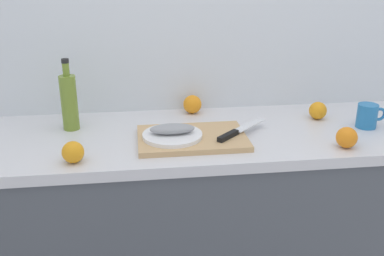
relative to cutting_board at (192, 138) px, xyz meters
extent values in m
cube|color=silver|center=(0.08, 0.40, 0.34)|extent=(3.20, 0.05, 2.50)
cube|color=#4C5159|center=(0.08, 0.08, -0.48)|extent=(2.00, 0.58, 0.86)
cube|color=silver|center=(0.08, 0.08, -0.03)|extent=(2.00, 0.60, 0.04)
cube|color=tan|center=(0.00, 0.00, 0.00)|extent=(0.40, 0.28, 0.02)
cylinder|color=white|center=(-0.07, -0.01, 0.02)|extent=(0.22, 0.22, 0.01)
ellipsoid|color=gray|center=(-0.07, -0.01, 0.04)|extent=(0.17, 0.07, 0.04)
cube|color=silver|center=(0.23, 0.06, 0.02)|extent=(0.15, 0.15, 0.00)
cube|color=black|center=(0.13, -0.04, 0.02)|extent=(0.09, 0.09, 0.02)
cylinder|color=olive|center=(-0.46, 0.18, 0.10)|extent=(0.06, 0.06, 0.22)
cylinder|color=olive|center=(-0.46, 0.18, 0.23)|extent=(0.03, 0.03, 0.05)
cylinder|color=black|center=(-0.46, 0.18, 0.27)|extent=(0.03, 0.03, 0.02)
cylinder|color=#2672B2|center=(0.71, 0.05, 0.04)|extent=(0.08, 0.08, 0.10)
torus|color=#2672B2|center=(0.77, 0.05, 0.04)|extent=(0.06, 0.01, 0.06)
sphere|color=orange|center=(0.54, -0.14, 0.03)|extent=(0.08, 0.08, 0.08)
sphere|color=orange|center=(-0.42, -0.14, 0.03)|extent=(0.07, 0.07, 0.07)
sphere|color=orange|center=(0.56, 0.17, 0.03)|extent=(0.07, 0.07, 0.07)
sphere|color=orange|center=(0.04, 0.32, 0.03)|extent=(0.08, 0.08, 0.08)
camera|label=1|loc=(-0.20, -1.52, 0.62)|focal=41.41mm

